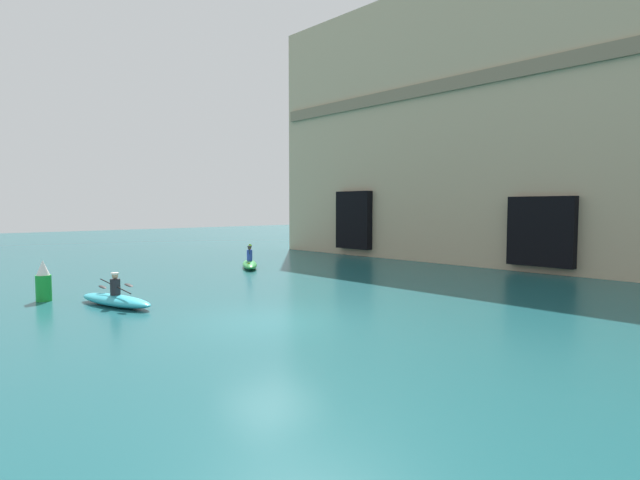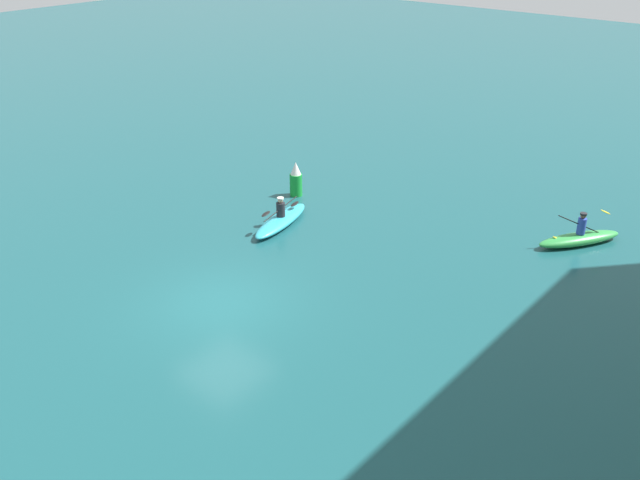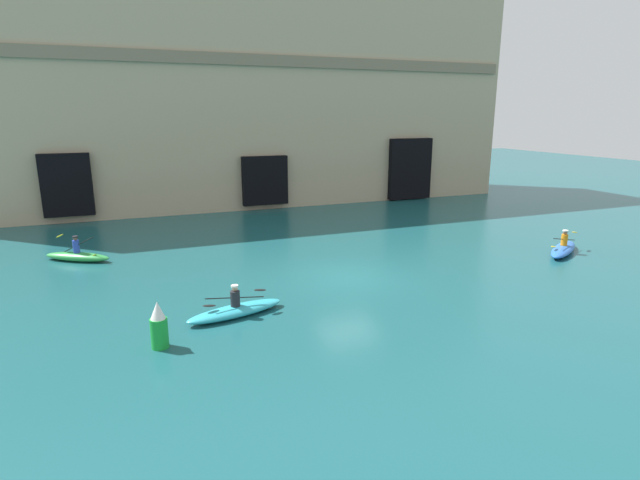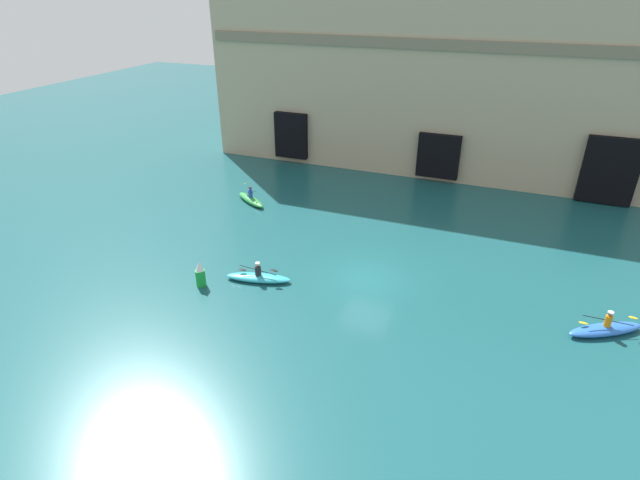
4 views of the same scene
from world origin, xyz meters
TOP-DOWN VIEW (x-y plane):
  - ground_plane at (0.00, 0.00)m, footprint 120.00×120.00m
  - cliff_bluff at (0.86, 19.51)m, footprint 38.48×8.10m
  - kayak_green at (-10.51, 6.60)m, footprint 3.05×2.31m
  - kayak_cyan at (-5.17, -2.34)m, footprint 3.48×1.60m
  - marker_buoy at (-7.67, -3.81)m, footprint 0.50×0.50m

SIDE VIEW (x-z plane):
  - ground_plane at x=0.00m, z-range 0.00..0.00m
  - kayak_cyan at x=-5.17m, z-range -0.33..0.75m
  - kayak_green at x=-10.51m, z-range -0.38..0.85m
  - marker_buoy at x=-7.67m, z-range -0.05..1.35m
  - cliff_bluff at x=0.86m, z-range -0.03..15.86m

